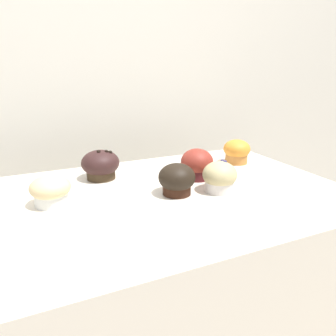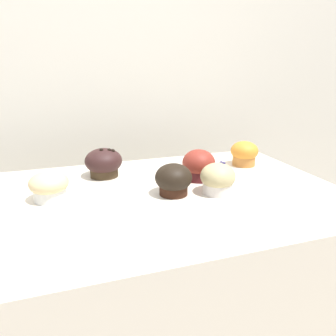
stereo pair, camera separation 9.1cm
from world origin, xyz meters
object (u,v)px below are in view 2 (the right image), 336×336
Objects in this scene: muffin_back_left at (49,186)px; muffin_front_left at (244,153)px; muffin_back_right at (218,179)px; muffin_back_center at (104,163)px; muffin_front_center at (199,166)px; muffin_front_right at (173,180)px.

muffin_front_left is (0.61, 0.10, 0.00)m from muffin_back_left.
muffin_back_left is at bearing -170.36° from muffin_front_left.
muffin_back_right reaches higher than muffin_front_left.
muffin_back_left is 0.20m from muffin_back_center.
muffin_front_right is at bearing -140.94° from muffin_front_center.
muffin_back_left is at bearing -138.15° from muffin_back_center.
muffin_back_right is (0.00, -0.12, -0.00)m from muffin_front_center.
muffin_front_center is 1.06× the size of muffin_back_right.
muffin_front_center is at bearing -23.77° from muffin_back_center.
muffin_back_center is at bearing 138.39° from muffin_back_right.
muffin_back_right is at bearing -14.36° from muffin_front_right.
muffin_front_center is 1.06× the size of muffin_front_left.
muffin_back_left is 0.87× the size of muffin_back_center.
muffin_front_left is 0.95× the size of muffin_front_right.
muffin_back_left is 0.31m from muffin_front_right.
muffin_front_right reaches higher than muffin_back_left.
muffin_back_right is 0.28m from muffin_front_left.
muffin_front_center is at bearing 3.30° from muffin_back_left.
muffin_back_center is (-0.26, 0.11, 0.00)m from muffin_front_center.
muffin_back_left is 0.62m from muffin_front_left.
muffin_back_center is at bearing 156.23° from muffin_front_center.
muffin_front_right is (-0.11, 0.03, 0.00)m from muffin_back_right.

